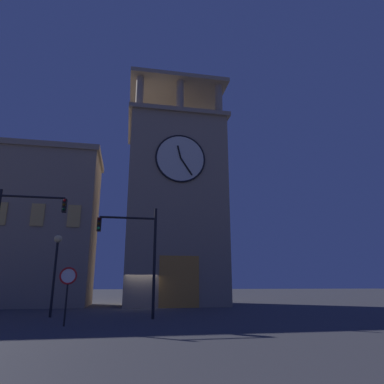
{
  "coord_description": "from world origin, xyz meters",
  "views": [
    {
      "loc": [
        1.16,
        27.73,
        1.79
      ],
      "look_at": [
        -4.79,
        -3.63,
        10.5
      ],
      "focal_mm": 31.64,
      "sensor_mm": 36.0,
      "label": 1
    }
  ],
  "objects_px": {
    "traffic_signal_near": "(137,245)",
    "no_horn_sign": "(68,280)",
    "clocktower": "(174,206)",
    "street_lamp": "(56,258)",
    "traffic_signal_mid": "(16,232)"
  },
  "relations": [
    {
      "from": "traffic_signal_near",
      "to": "no_horn_sign",
      "type": "distance_m",
      "value": 4.38
    },
    {
      "from": "traffic_signal_near",
      "to": "no_horn_sign",
      "type": "relative_size",
      "value": 2.35
    },
    {
      "from": "no_horn_sign",
      "to": "street_lamp",
      "type": "bearing_deg",
      "value": -71.99
    },
    {
      "from": "street_lamp",
      "to": "traffic_signal_near",
      "type": "bearing_deg",
      "value": 155.42
    },
    {
      "from": "traffic_signal_near",
      "to": "no_horn_sign",
      "type": "xyz_separation_m",
      "value": [
        3.08,
        2.48,
        -1.9
      ]
    },
    {
      "from": "traffic_signal_mid",
      "to": "street_lamp",
      "type": "relative_size",
      "value": 1.46
    },
    {
      "from": "traffic_signal_near",
      "to": "traffic_signal_mid",
      "type": "relative_size",
      "value": 0.89
    },
    {
      "from": "clocktower",
      "to": "street_lamp",
      "type": "height_order",
      "value": "clocktower"
    },
    {
      "from": "clocktower",
      "to": "no_horn_sign",
      "type": "xyz_separation_m",
      "value": [
        6.73,
        14.74,
        -7.05
      ]
    },
    {
      "from": "clocktower",
      "to": "no_horn_sign",
      "type": "height_order",
      "value": "clocktower"
    },
    {
      "from": "street_lamp",
      "to": "traffic_signal_mid",
      "type": "bearing_deg",
      "value": 48.38
    },
    {
      "from": "traffic_signal_near",
      "to": "street_lamp",
      "type": "relative_size",
      "value": 1.3
    },
    {
      "from": "clocktower",
      "to": "street_lamp",
      "type": "distance_m",
      "value": 14.3
    },
    {
      "from": "clocktower",
      "to": "no_horn_sign",
      "type": "distance_m",
      "value": 17.67
    },
    {
      "from": "clocktower",
      "to": "traffic_signal_mid",
      "type": "distance_m",
      "value": 16.4
    }
  ]
}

